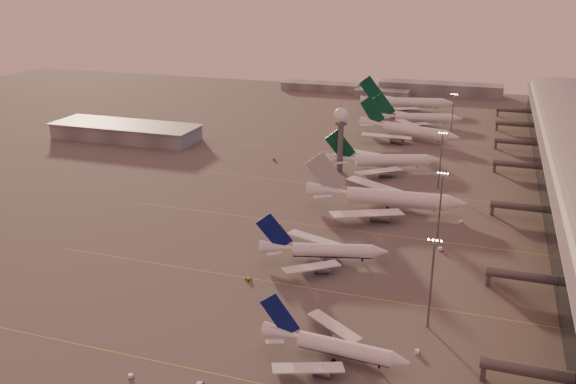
% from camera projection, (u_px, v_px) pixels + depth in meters
% --- Properties ---
extents(ground, '(700.00, 700.00, 0.00)m').
position_uv_depth(ground, '(219.00, 291.00, 172.40)').
color(ground, '#4F4D4D').
rests_on(ground, ground).
extents(taxiway_markings, '(180.00, 185.25, 0.02)m').
position_uv_depth(taxiway_markings, '(364.00, 231.00, 213.40)').
color(taxiway_markings, gold).
rests_on(taxiway_markings, ground).
extents(hangar, '(82.00, 27.00, 8.50)m').
position_uv_depth(hangar, '(126.00, 131.00, 332.09)').
color(hangar, slate).
rests_on(hangar, ground).
extents(radar_tower, '(6.40, 6.40, 31.10)m').
position_uv_depth(radar_tower, '(341.00, 127.00, 271.08)').
color(radar_tower, '#56585D').
rests_on(radar_tower, ground).
extents(mast_a, '(3.60, 0.56, 25.00)m').
position_uv_depth(mast_a, '(432.00, 279.00, 150.37)').
color(mast_a, '#56585D').
rests_on(mast_a, ground).
extents(mast_b, '(3.60, 0.56, 25.00)m').
position_uv_depth(mast_b, '(440.00, 203.00, 200.40)').
color(mast_b, '#56585D').
rests_on(mast_b, ground).
extents(mast_c, '(3.60, 0.56, 25.00)m').
position_uv_depth(mast_c, '(441.00, 157.00, 251.03)').
color(mast_c, '#56585D').
rests_on(mast_c, ground).
extents(mast_d, '(3.60, 0.56, 25.00)m').
position_uv_depth(mast_d, '(453.00, 113.00, 332.01)').
color(mast_d, '#56585D').
rests_on(mast_d, ground).
extents(distant_horizon, '(165.00, 37.50, 9.00)m').
position_uv_depth(distant_horizon, '(402.00, 89.00, 460.73)').
color(distant_horizon, slate).
rests_on(distant_horizon, ground).
extents(narrowbody_near, '(36.45, 29.04, 14.24)m').
position_uv_depth(narrowbody_near, '(334.00, 349.00, 140.90)').
color(narrowbody_near, white).
rests_on(narrowbody_near, ground).
extents(narrowbody_mid, '(40.15, 31.63, 16.00)m').
position_uv_depth(narrowbody_mid, '(323.00, 252.00, 189.20)').
color(narrowbody_mid, white).
rests_on(narrowbody_mid, ground).
extents(widebody_white, '(61.28, 48.95, 21.55)m').
position_uv_depth(widebody_white, '(386.00, 201.00, 230.81)').
color(widebody_white, white).
rests_on(widebody_white, ground).
extents(greentail_a, '(51.23, 40.68, 19.37)m').
position_uv_depth(greentail_a, '(384.00, 163.00, 279.28)').
color(greentail_a, white).
rests_on(greentail_a, ground).
extents(greentail_b, '(57.63, 45.80, 21.68)m').
position_uv_depth(greentail_b, '(408.00, 133.00, 331.44)').
color(greentail_b, white).
rests_on(greentail_b, ground).
extents(greentail_c, '(53.13, 42.43, 19.60)m').
position_uv_depth(greentail_c, '(417.00, 120.00, 362.85)').
color(greentail_c, white).
rests_on(greentail_c, ground).
extents(greentail_d, '(62.18, 49.74, 22.82)m').
position_uv_depth(greentail_d, '(407.00, 105.00, 402.94)').
color(greentail_d, white).
rests_on(greentail_d, ground).
extents(gsv_truck_a, '(4.68, 4.46, 1.92)m').
position_uv_depth(gsv_truck_a, '(132.00, 374.00, 135.04)').
color(gsv_truck_a, white).
rests_on(gsv_truck_a, ground).
extents(gsv_catering_a, '(4.95, 2.56, 3.96)m').
position_uv_depth(gsv_catering_a, '(418.00, 347.00, 143.22)').
color(gsv_catering_a, white).
rests_on(gsv_catering_a, ground).
extents(gsv_tug_mid, '(3.56, 2.89, 0.88)m').
position_uv_depth(gsv_tug_mid, '(248.00, 279.00, 178.38)').
color(gsv_tug_mid, gold).
rests_on(gsv_tug_mid, ground).
extents(gsv_truck_b, '(6.52, 4.21, 2.48)m').
position_uv_depth(gsv_truck_b, '(442.00, 247.00, 197.44)').
color(gsv_truck_b, white).
rests_on(gsv_truck_b, ground).
extents(gsv_truck_c, '(5.23, 4.57, 2.08)m').
position_uv_depth(gsv_truck_c, '(280.00, 223.00, 217.10)').
color(gsv_truck_c, gold).
rests_on(gsv_truck_c, ground).
extents(gsv_catering_b, '(5.16, 2.78, 4.06)m').
position_uv_depth(gsv_catering_b, '(462.00, 218.00, 219.35)').
color(gsv_catering_b, white).
rests_on(gsv_catering_b, ground).
extents(gsv_truck_d, '(2.63, 6.14, 2.42)m').
position_uv_depth(gsv_truck_d, '(274.00, 158.00, 294.92)').
color(gsv_truck_d, slate).
rests_on(gsv_truck_d, ground).
extents(gsv_tug_hangar, '(3.75, 2.71, 0.97)m').
position_uv_depth(gsv_tug_hangar, '(420.00, 158.00, 297.83)').
color(gsv_tug_hangar, white).
rests_on(gsv_tug_hangar, ground).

